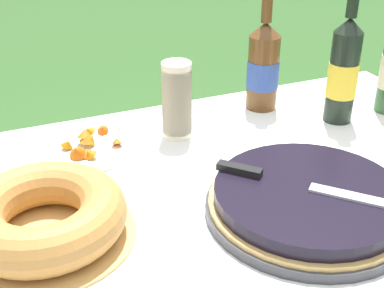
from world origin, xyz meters
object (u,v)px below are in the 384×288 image
object	(u,v)px
bundt_cake	(44,216)
cup_stack	(177,100)
serving_knife	(295,182)
juice_bottle_red	(343,71)
berry_tart	(308,202)
snack_plate_far	(88,146)
cider_bottle_amber	(263,66)

from	to	relation	value
bundt_cake	cup_stack	size ratio (longest dim) A/B	1.72
serving_knife	juice_bottle_red	bearing A→B (deg)	90.01
bundt_cake	juice_bottle_red	distance (m)	0.81
berry_tart	juice_bottle_red	size ratio (longest dim) A/B	1.12
serving_knife	snack_plate_far	distance (m)	0.50
bundt_cake	cup_stack	bearing A→B (deg)	37.60
serving_knife	bundt_cake	distance (m)	0.46
cup_stack	juice_bottle_red	xyz separation A→B (m)	(0.42, -0.08, 0.04)
serving_knife	snack_plate_far	world-z (taller)	serving_knife
serving_knife	cider_bottle_amber	world-z (taller)	cider_bottle_amber
berry_tart	serving_knife	xyz separation A→B (m)	(-0.02, 0.02, 0.04)
bundt_cake	snack_plate_far	world-z (taller)	bundt_cake
serving_knife	cup_stack	xyz separation A→B (m)	(-0.09, 0.38, 0.03)
serving_knife	cup_stack	size ratio (longest dim) A/B	1.54
cup_stack	snack_plate_far	bearing A→B (deg)	177.18
cider_bottle_amber	snack_plate_far	distance (m)	0.51
berry_tart	cup_stack	xyz separation A→B (m)	(-0.11, 0.40, 0.07)
bundt_cake	juice_bottle_red	world-z (taller)	juice_bottle_red
berry_tart	juice_bottle_red	xyz separation A→B (m)	(0.31, 0.33, 0.11)
cup_stack	juice_bottle_red	size ratio (longest dim) A/B	0.54
berry_tart	serving_knife	world-z (taller)	serving_knife
serving_knife	cider_bottle_amber	bearing A→B (deg)	114.90
juice_bottle_red	cider_bottle_amber	bearing A→B (deg)	133.62
juice_bottle_red	cup_stack	bearing A→B (deg)	169.30
berry_tart	serving_knife	size ratio (longest dim) A/B	1.34
berry_tart	cup_stack	bearing A→B (deg)	104.85
berry_tart	serving_knife	bearing A→B (deg)	132.73
serving_knife	cup_stack	distance (m)	0.39
bundt_cake	cider_bottle_amber	bearing A→B (deg)	28.83
juice_bottle_red	bundt_cake	bearing A→B (deg)	-165.51
snack_plate_far	cup_stack	bearing A→B (deg)	-2.82
berry_tart	juice_bottle_red	bearing A→B (deg)	46.47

